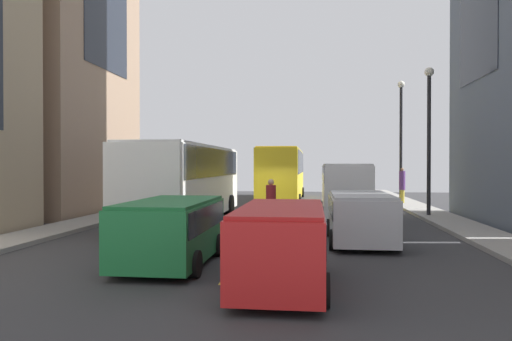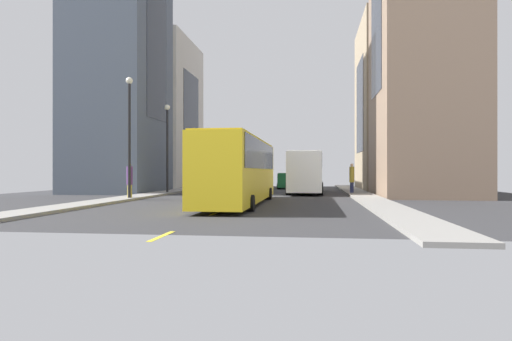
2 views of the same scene
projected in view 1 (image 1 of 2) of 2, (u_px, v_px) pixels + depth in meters
ground_plane at (277, 213)px, 24.99m from camera, size 41.40×41.40×0.00m
sidewalk_west at (133, 210)px, 25.93m from camera, size 1.86×44.00×0.15m
sidewalk_east at (432, 214)px, 24.06m from camera, size 1.86×44.00×0.15m
lane_stripe_1 at (230, 274)px, 11.10m from camera, size 0.16×2.00×0.01m
lane_stripe_2 at (263, 232)px, 18.04m from camera, size 0.16×2.00×0.01m
lane_stripe_3 at (277, 213)px, 24.99m from camera, size 0.16×2.00×0.01m
lane_stripe_4 at (285, 203)px, 31.94m from camera, size 0.16×2.00×0.01m
lane_stripe_5 at (290, 196)px, 38.89m from camera, size 0.16×2.00×0.01m
lane_stripe_6 at (294, 191)px, 45.84m from camera, size 0.16×2.00×0.01m
city_bus_white at (188, 177)px, 21.04m from camera, size 2.81×11.43×3.35m
streetcar_yellow at (283, 171)px, 33.69m from camera, size 2.70×13.85×3.59m
delivery_van_white at (346, 187)px, 22.23m from camera, size 2.25×5.02×2.58m
car_silver_0 at (360, 214)px, 15.47m from camera, size 2.07×4.40×1.61m
car_red_1 at (282, 239)px, 9.94m from camera, size 1.90×4.33×1.67m
car_green_2 at (171, 227)px, 12.12m from camera, size 2.08×4.15×1.63m
pedestrian_waiting_curb at (126, 189)px, 23.57m from camera, size 0.38×0.38×2.28m
pedestrian_walking_far at (271, 207)px, 16.55m from camera, size 0.35×0.35×2.04m
pedestrian_crossing_near at (402, 184)px, 30.02m from camera, size 0.38×0.38×2.19m
streetlamp_near at (429, 125)px, 22.81m from camera, size 0.44×0.44×7.01m
streetlamp_far at (401, 129)px, 30.16m from camera, size 0.44×0.44×7.65m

